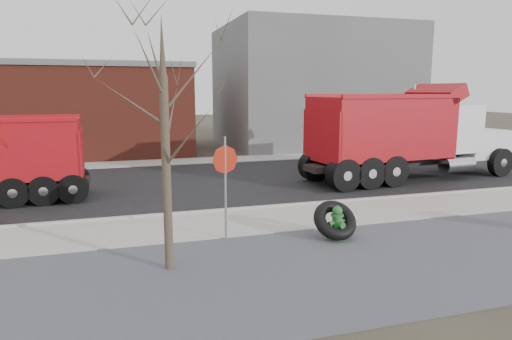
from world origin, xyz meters
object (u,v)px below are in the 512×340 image
object	(u,v)px
fire_hydrant	(337,224)
truck_tire	(335,220)
stop_sign	(225,170)
dump_truck_red_a	(406,132)

from	to	relation	value
fire_hydrant	truck_tire	distance (m)	0.12
fire_hydrant	truck_tire	world-z (taller)	truck_tire
fire_hydrant	stop_sign	size ratio (longest dim) A/B	0.34
fire_hydrant	dump_truck_red_a	xyz separation A→B (m)	(6.44, 6.49, 1.60)
stop_sign	dump_truck_red_a	bearing A→B (deg)	35.53
dump_truck_red_a	truck_tire	bearing A→B (deg)	-141.15
dump_truck_red_a	fire_hydrant	bearing A→B (deg)	-140.71
fire_hydrant	dump_truck_red_a	distance (m)	9.28
truck_tire	dump_truck_red_a	distance (m)	9.24
fire_hydrant	truck_tire	size ratio (longest dim) A/B	0.78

